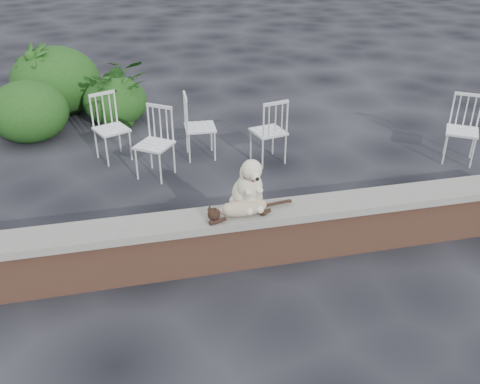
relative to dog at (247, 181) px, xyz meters
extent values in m
plane|color=black|center=(0.60, -0.11, -0.86)|extent=(60.00, 60.00, 0.00)
cube|color=brown|center=(0.60, -0.11, -0.61)|extent=(6.00, 0.30, 0.50)
cube|color=slate|center=(0.60, -0.11, -0.32)|extent=(6.20, 0.40, 0.08)
imported|color=#1D4513|center=(-1.12, 4.10, -0.29)|extent=(1.12, 0.99, 1.14)
imported|color=#1D4513|center=(-2.48, 4.81, -0.25)|extent=(0.96, 0.96, 1.23)
ellipsoid|color=#1D4513|center=(-2.51, 3.83, -0.44)|extent=(1.20, 1.10, 0.95)
ellipsoid|color=#1D4513|center=(-2.17, 4.98, -0.33)|extent=(1.51, 1.38, 1.20)
ellipsoid|color=#1D4513|center=(-1.21, 4.19, -0.50)|extent=(1.04, 0.95, 0.82)
camera|label=1|loc=(-1.09, -4.38, 2.34)|focal=39.37mm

